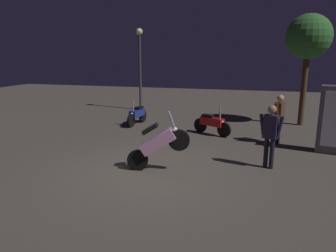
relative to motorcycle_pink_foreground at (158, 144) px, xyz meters
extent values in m
plane|color=#4C443D|center=(-0.20, -0.16, -0.74)|extent=(40.00, 40.00, 0.00)
cylinder|color=black|center=(-0.54, -0.09, -0.46)|extent=(0.57, 0.19, 0.56)
cylinder|color=black|center=(0.55, 0.09, 0.12)|extent=(0.57, 0.19, 0.56)
cube|color=#C68CB7|center=(0.00, 0.00, 0.06)|extent=(1.00, 0.46, 0.76)
cube|color=black|center=(-0.19, -0.03, 0.40)|extent=(0.46, 0.31, 0.32)
cylinder|color=gray|center=(0.35, 0.06, 0.66)|extent=(0.21, 0.09, 0.44)
sphere|color=#F2EABF|center=(0.45, 0.08, 0.40)|extent=(0.12, 0.12, 0.12)
cylinder|color=black|center=(-2.45, 5.63, -0.46)|extent=(0.17, 0.57, 0.56)
cylinder|color=black|center=(-2.58, 4.53, -0.46)|extent=(0.17, 0.57, 0.56)
cube|color=navy|center=(-2.52, 5.08, -0.23)|extent=(0.41, 0.98, 0.30)
cube|color=black|center=(-2.49, 5.28, -0.03)|extent=(0.29, 0.47, 0.10)
cylinder|color=gray|center=(-2.56, 4.73, 0.14)|extent=(0.07, 0.07, 0.45)
sphere|color=#F2EABF|center=(-2.57, 4.63, -0.18)|extent=(0.12, 0.12, 0.12)
cylinder|color=black|center=(0.39, 4.45, -0.46)|extent=(0.54, 0.35, 0.56)
cylinder|color=black|center=(1.37, 3.94, -0.46)|extent=(0.54, 0.35, 0.56)
cube|color=#B71414|center=(0.88, 4.20, -0.23)|extent=(0.98, 0.70, 0.30)
cube|color=black|center=(0.70, 4.29, -0.03)|extent=(0.50, 0.42, 0.10)
cylinder|color=gray|center=(1.19, 4.04, 0.14)|extent=(0.08, 0.08, 0.45)
sphere|color=#F2EABF|center=(1.28, 3.99, -0.18)|extent=(0.12, 0.12, 0.12)
cylinder|color=black|center=(2.76, 1.03, -0.32)|extent=(0.12, 0.12, 0.84)
cylinder|color=black|center=(2.91, 0.97, -0.32)|extent=(0.12, 0.12, 0.84)
cube|color=#261E38|center=(2.84, 1.00, 0.41)|extent=(0.42, 0.36, 0.63)
sphere|color=#9E7251|center=(2.84, 1.00, 0.87)|extent=(0.23, 0.23, 0.23)
cylinder|color=#261E38|center=(2.61, 1.09, 0.44)|extent=(0.21, 0.15, 0.57)
cylinder|color=#261E38|center=(3.06, 0.91, 0.44)|extent=(0.21, 0.15, 0.57)
cylinder|color=black|center=(3.20, 3.47, -0.33)|extent=(0.12, 0.12, 0.83)
cylinder|color=black|center=(3.26, 3.61, -0.33)|extent=(0.12, 0.12, 0.83)
cube|color=#59331E|center=(3.23, 3.54, 0.39)|extent=(0.37, 0.43, 0.62)
sphere|color=tan|center=(3.23, 3.54, 0.84)|extent=(0.23, 0.23, 0.23)
cylinder|color=#59331E|center=(3.13, 3.32, 0.42)|extent=(0.16, 0.21, 0.56)
cylinder|color=#59331E|center=(3.33, 3.76, 0.42)|extent=(0.16, 0.21, 0.56)
cylinder|color=#38383D|center=(-3.65, 8.64, 1.27)|extent=(0.14, 0.14, 4.03)
sphere|color=#F9E59E|center=(-3.65, 8.64, 3.43)|extent=(0.36, 0.36, 0.36)
cylinder|color=#4C331E|center=(4.41, 6.88, 0.80)|extent=(0.24, 0.24, 3.09)
sphere|color=#336B2D|center=(4.41, 6.88, 2.99)|extent=(1.84, 1.84, 1.84)
camera|label=1|loc=(2.31, -7.46, 2.30)|focal=33.25mm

